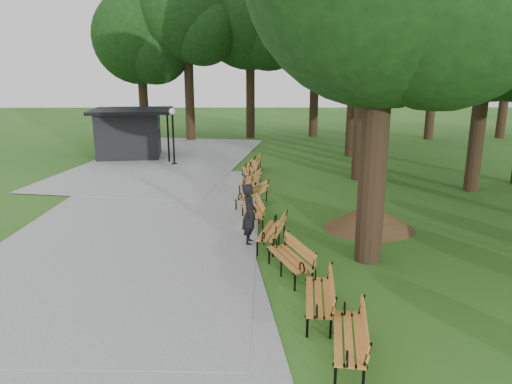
{
  "coord_description": "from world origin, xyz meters",
  "views": [
    {
      "loc": [
        -0.28,
        -12.11,
        5.0
      ],
      "look_at": [
        -0.12,
        2.8,
        1.1
      ],
      "focal_mm": 33.58,
      "sensor_mm": 36.0,
      "label": 1
    }
  ],
  "objects_px": {
    "kiosk": "(129,133)",
    "bench_8": "(254,163)",
    "bench_3": "(271,231)",
    "bench_4": "(252,212)",
    "bench_7": "(249,171)",
    "dirt_mound": "(369,216)",
    "bench_0": "(348,337)",
    "person": "(250,214)",
    "bench_5": "(252,194)",
    "bench_6": "(250,181)",
    "lawn_tree_1": "(491,16)",
    "bench_2": "(290,259)",
    "bench_1": "(318,297)",
    "lamp_post": "(173,124)"
  },
  "relations": [
    {
      "from": "dirt_mound",
      "to": "bench_0",
      "type": "distance_m",
      "value": 7.33
    },
    {
      "from": "bench_3",
      "to": "bench_0",
      "type": "bearing_deg",
      "value": 25.83
    },
    {
      "from": "bench_1",
      "to": "bench_5",
      "type": "xyz_separation_m",
      "value": [
        -1.35,
        8.18,
        0.0
      ]
    },
    {
      "from": "bench_6",
      "to": "bench_8",
      "type": "relative_size",
      "value": 1.0
    },
    {
      "from": "lamp_post",
      "to": "lawn_tree_1",
      "type": "relative_size",
      "value": 0.29
    },
    {
      "from": "bench_0",
      "to": "bench_6",
      "type": "relative_size",
      "value": 1.0
    },
    {
      "from": "bench_8",
      "to": "lawn_tree_1",
      "type": "distance_m",
      "value": 11.74
    },
    {
      "from": "dirt_mound",
      "to": "bench_6",
      "type": "relative_size",
      "value": 1.3
    },
    {
      "from": "person",
      "to": "bench_8",
      "type": "distance_m",
      "value": 9.95
    },
    {
      "from": "bench_0",
      "to": "bench_2",
      "type": "relative_size",
      "value": 1.0
    },
    {
      "from": "bench_8",
      "to": "lawn_tree_1",
      "type": "xyz_separation_m",
      "value": [
        9.04,
        -3.82,
        6.44
      ]
    },
    {
      "from": "kiosk",
      "to": "bench_0",
      "type": "bearing_deg",
      "value": -73.12
    },
    {
      "from": "person",
      "to": "bench_8",
      "type": "relative_size",
      "value": 0.94
    },
    {
      "from": "bench_3",
      "to": "bench_8",
      "type": "xyz_separation_m",
      "value": [
        -0.45,
        10.1,
        0.0
      ]
    },
    {
      "from": "kiosk",
      "to": "bench_8",
      "type": "height_order",
      "value": "kiosk"
    },
    {
      "from": "bench_1",
      "to": "dirt_mound",
      "type": "bearing_deg",
      "value": 163.26
    },
    {
      "from": "bench_2",
      "to": "bench_8",
      "type": "height_order",
      "value": "same"
    },
    {
      "from": "bench_7",
      "to": "dirt_mound",
      "type": "bearing_deg",
      "value": 23.5
    },
    {
      "from": "person",
      "to": "bench_1",
      "type": "xyz_separation_m",
      "value": [
        1.42,
        -4.23,
        -0.45
      ]
    },
    {
      "from": "lamp_post",
      "to": "lawn_tree_1",
      "type": "bearing_deg",
      "value": -22.88
    },
    {
      "from": "lamp_post",
      "to": "kiosk",
      "type": "bearing_deg",
      "value": 141.45
    },
    {
      "from": "bench_3",
      "to": "bench_4",
      "type": "bearing_deg",
      "value": -149.55
    },
    {
      "from": "bench_4",
      "to": "lawn_tree_1",
      "type": "relative_size",
      "value": 0.19
    },
    {
      "from": "lamp_post",
      "to": "bench_3",
      "type": "relative_size",
      "value": 1.56
    },
    {
      "from": "person",
      "to": "bench_8",
      "type": "bearing_deg",
      "value": 2.14
    },
    {
      "from": "dirt_mound",
      "to": "bench_5",
      "type": "bearing_deg",
      "value": 144.36
    },
    {
      "from": "kiosk",
      "to": "bench_7",
      "type": "distance_m",
      "value": 9.13
    },
    {
      "from": "bench_6",
      "to": "bench_3",
      "type": "bearing_deg",
      "value": 20.19
    },
    {
      "from": "lamp_post",
      "to": "bench_5",
      "type": "xyz_separation_m",
      "value": [
        4.07,
        -7.75,
        -1.71
      ]
    },
    {
      "from": "bench_4",
      "to": "bench_5",
      "type": "distance_m",
      "value": 2.18
    },
    {
      "from": "bench_3",
      "to": "bench_4",
      "type": "height_order",
      "value": "same"
    },
    {
      "from": "lamp_post",
      "to": "bench_5",
      "type": "relative_size",
      "value": 1.56
    },
    {
      "from": "lawn_tree_1",
      "to": "bench_2",
      "type": "bearing_deg",
      "value": -134.67
    },
    {
      "from": "bench_4",
      "to": "lawn_tree_1",
      "type": "height_order",
      "value": "lawn_tree_1"
    },
    {
      "from": "lamp_post",
      "to": "bench_6",
      "type": "bearing_deg",
      "value": -54.42
    },
    {
      "from": "person",
      "to": "bench_2",
      "type": "bearing_deg",
      "value": -152.8
    },
    {
      "from": "bench_4",
      "to": "bench_7",
      "type": "bearing_deg",
      "value": 173.94
    },
    {
      "from": "bench_5",
      "to": "bench_6",
      "type": "bearing_deg",
      "value": -151.55
    },
    {
      "from": "kiosk",
      "to": "bench_4",
      "type": "bearing_deg",
      "value": -67.04
    },
    {
      "from": "dirt_mound",
      "to": "bench_0",
      "type": "relative_size",
      "value": 1.3
    },
    {
      "from": "dirt_mound",
      "to": "person",
      "type": "bearing_deg",
      "value": -161.37
    },
    {
      "from": "bench_5",
      "to": "bench_8",
      "type": "relative_size",
      "value": 1.0
    },
    {
      "from": "kiosk",
      "to": "bench_0",
      "type": "relative_size",
      "value": 2.31
    },
    {
      "from": "kiosk",
      "to": "dirt_mound",
      "type": "xyz_separation_m",
      "value": [
        10.67,
        -12.71,
        -0.95
      ]
    },
    {
      "from": "bench_5",
      "to": "bench_4",
      "type": "bearing_deg",
      "value": 27.11
    },
    {
      "from": "kiosk",
      "to": "bench_6",
      "type": "xyz_separation_m",
      "value": [
        6.89,
        -7.9,
        -0.93
      ]
    },
    {
      "from": "lawn_tree_1",
      "to": "person",
      "type": "bearing_deg",
      "value": -146.46
    },
    {
      "from": "bench_1",
      "to": "bench_5",
      "type": "relative_size",
      "value": 1.0
    },
    {
      "from": "lamp_post",
      "to": "bench_0",
      "type": "height_order",
      "value": "lamp_post"
    },
    {
      "from": "lawn_tree_1",
      "to": "kiosk",
      "type": "bearing_deg",
      "value": 153.94
    }
  ]
}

